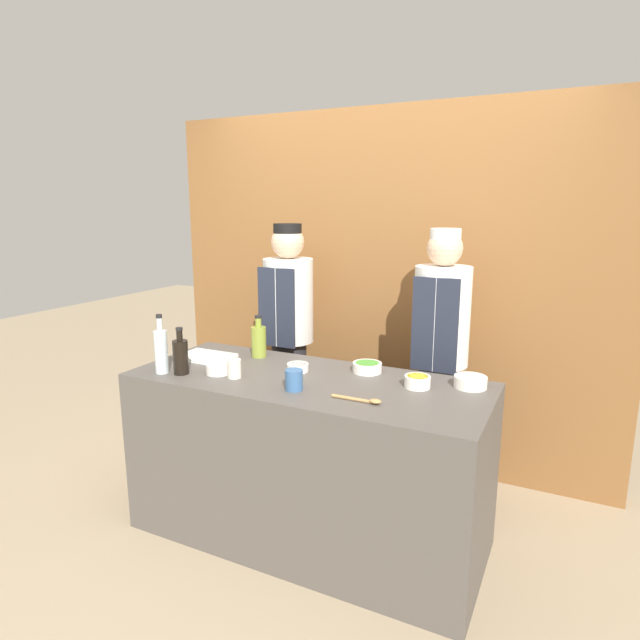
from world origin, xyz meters
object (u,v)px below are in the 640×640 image
at_px(bottle_oil, 259,341).
at_px(cup_blue, 294,380).
at_px(chef_right, 440,356).
at_px(cutting_board, 206,357).
at_px(bottle_clear, 161,350).
at_px(wooden_spoon, 363,400).
at_px(bottle_soy, 181,356).
at_px(chef_left, 289,336).
at_px(cup_cream, 234,369).
at_px(sauce_bowl_purple, 219,368).
at_px(sauce_bowl_yellow, 417,381).
at_px(sauce_bowl_red, 470,381).
at_px(sauce_bowl_green, 367,367).
at_px(sauce_bowl_brown, 298,367).

distance_m(bottle_oil, cup_blue, 0.63).
bearing_deg(cup_blue, chef_right, 61.34).
bearing_deg(cutting_board, bottle_oil, 33.46).
height_order(cutting_board, bottle_clear, bottle_clear).
height_order(cutting_board, wooden_spoon, wooden_spoon).
xyz_separation_m(bottle_soy, chef_left, (0.12, 0.94, -0.09)).
bearing_deg(bottle_clear, bottle_oil, 59.02).
distance_m(cutting_board, cup_blue, 0.77).
bearing_deg(cup_cream, sauce_bowl_purple, 169.51).
relative_size(sauce_bowl_yellow, bottle_soy, 0.51).
xyz_separation_m(sauce_bowl_red, wooden_spoon, (-0.40, -0.42, -0.02)).
distance_m(sauce_bowl_yellow, chef_left, 1.22).
height_order(cutting_board, chef_right, chef_right).
height_order(sauce_bowl_purple, cup_blue, cup_blue).
relative_size(cutting_board, bottle_oil, 1.23).
xyz_separation_m(sauce_bowl_yellow, bottle_oil, (-0.99, 0.12, 0.06)).
distance_m(wooden_spoon, chef_right, 0.91).
xyz_separation_m(sauce_bowl_yellow, wooden_spoon, (-0.17, -0.31, -0.02)).
bearing_deg(sauce_bowl_red, bottle_oil, 179.98).
bearing_deg(bottle_clear, sauce_bowl_red, 17.88).
relative_size(sauce_bowl_green, bottle_oil, 0.63).
relative_size(bottle_oil, cup_cream, 2.56).
relative_size(bottle_clear, bottle_oil, 1.28).
bearing_deg(bottle_soy, cup_cream, 13.69).
height_order(sauce_bowl_purple, sauce_bowl_red, sauce_bowl_red).
distance_m(sauce_bowl_red, chef_left, 1.38).
bearing_deg(bottle_clear, sauce_bowl_purple, 23.94).
height_order(sauce_bowl_purple, cutting_board, sauce_bowl_purple).
height_order(bottle_clear, bottle_soy, bottle_clear).
bearing_deg(bottle_soy, sauce_bowl_purple, 28.08).
distance_m(sauce_bowl_red, cutting_board, 1.49).
xyz_separation_m(bottle_oil, wooden_spoon, (0.83, -0.42, -0.09)).
distance_m(sauce_bowl_brown, cup_blue, 0.30).
height_order(cup_blue, chef_left, chef_left).
xyz_separation_m(sauce_bowl_red, bottle_clear, (-1.52, -0.49, 0.09)).
xyz_separation_m(sauce_bowl_red, chef_left, (-1.30, 0.48, -0.02)).
bearing_deg(sauce_bowl_red, sauce_bowl_brown, -170.48).
bearing_deg(sauce_bowl_brown, bottle_soy, -149.66).
bearing_deg(wooden_spoon, sauce_bowl_brown, 150.43).
bearing_deg(sauce_bowl_purple, bottle_soy, -151.92).
bearing_deg(sauce_bowl_red, cup_cream, -160.94).
bearing_deg(sauce_bowl_yellow, bottle_clear, -163.78).
relative_size(cup_cream, wooden_spoon, 0.40).
distance_m(cutting_board, cup_cream, 0.42).
relative_size(sauce_bowl_brown, sauce_bowl_purple, 0.87).
relative_size(sauce_bowl_brown, chef_left, 0.07).
xyz_separation_m(bottle_clear, chef_right, (1.25, 0.97, -0.12)).
bearing_deg(bottle_soy, wooden_spoon, 2.03).
xyz_separation_m(sauce_bowl_brown, sauce_bowl_red, (0.88, 0.15, 0.01)).
bearing_deg(sauce_bowl_green, cup_blue, -116.96).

